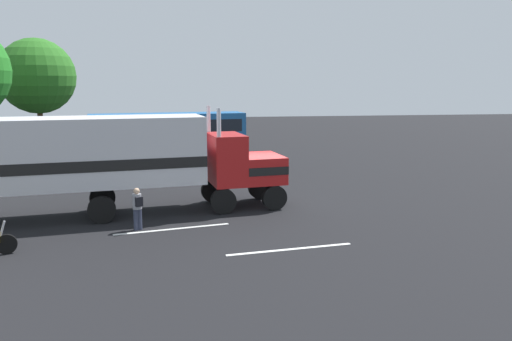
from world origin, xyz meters
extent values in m
plane|color=black|center=(0.00, 0.00, 0.00)|extent=(120.00, 120.00, 0.00)
cube|color=silver|center=(-3.90, -3.50, 0.01)|extent=(4.36, 0.92, 0.01)
cube|color=silver|center=(0.01, -6.46, 0.01)|extent=(4.39, 0.64, 0.01)
cube|color=#B21919|center=(0.07, -0.22, 1.70)|extent=(2.11, 2.71, 1.20)
cube|color=#B21919|center=(-1.51, -0.42, 2.20)|extent=(1.71, 2.66, 2.20)
cube|color=silver|center=(1.00, -0.10, 1.70)|extent=(0.35, 2.09, 1.08)
cube|color=black|center=(0.07, -0.22, 1.76)|extent=(2.11, 2.75, 0.36)
cylinder|color=silver|center=(-2.20, 0.59, 2.80)|extent=(0.18, 0.18, 3.40)
cylinder|color=silver|center=(-1.92, -1.59, 2.80)|extent=(0.18, 0.18, 3.40)
cube|color=silver|center=(-7.81, -1.25, 2.75)|extent=(10.75, 3.94, 2.80)
cube|color=black|center=(-7.81, -1.25, 2.33)|extent=(10.75, 3.98, 0.44)
cylinder|color=silver|center=(-1.27, 0.92, 0.95)|extent=(1.37, 0.80, 0.64)
cylinder|color=black|center=(0.23, 0.91, 0.55)|extent=(1.13, 0.44, 1.10)
cylinder|color=black|center=(0.51, -1.27, 0.55)|extent=(1.13, 0.44, 1.10)
cylinder|color=black|center=(-2.05, 0.61, 0.55)|extent=(1.13, 0.44, 1.10)
cylinder|color=black|center=(-1.77, -1.57, 0.55)|extent=(1.13, 0.44, 1.10)
cylinder|color=black|center=(-6.96, -0.03, 0.55)|extent=(1.13, 0.44, 1.10)
cylinder|color=black|center=(-6.68, -2.21, 0.55)|extent=(1.13, 0.44, 1.10)
cylinder|color=#2D3347|center=(-5.26, -3.38, 0.41)|extent=(0.18, 0.18, 0.82)
cylinder|color=#2D3347|center=(-5.13, -3.32, 0.41)|extent=(0.18, 0.18, 0.82)
cylinder|color=gray|center=(-5.20, -3.35, 1.11)|extent=(0.34, 0.34, 0.58)
sphere|color=tan|center=(-5.20, -3.35, 1.51)|extent=(0.23, 0.23, 0.23)
cube|color=black|center=(-5.11, -3.53, 1.14)|extent=(0.30, 0.26, 0.36)
cube|color=#1E5999|center=(-4.27, 13.90, 1.95)|extent=(11.26, 4.18, 2.90)
cube|color=black|center=(-4.27, 13.90, 2.53)|extent=(10.61, 4.12, 0.90)
cylinder|color=black|center=(-0.39, 15.63, 0.50)|extent=(1.03, 0.43, 1.00)
cylinder|color=black|center=(-0.05, 13.40, 0.50)|extent=(1.03, 0.43, 1.00)
cylinder|color=black|center=(-8.10, 14.45, 0.50)|extent=(1.03, 0.43, 1.00)
cylinder|color=black|center=(-7.76, 12.23, 0.50)|extent=(1.03, 0.43, 1.00)
cylinder|color=black|center=(-9.22, -5.38, 0.33)|extent=(0.66, 0.25, 0.66)
cylinder|color=silver|center=(-9.32, -5.40, 0.78)|extent=(0.29, 0.14, 0.69)
cylinder|color=brown|center=(-15.12, 21.92, 1.97)|extent=(0.44, 0.44, 3.95)
sphere|color=#2A6D1F|center=(-15.12, 21.92, 6.14)|extent=(6.26, 6.26, 6.26)
camera|label=1|loc=(-3.59, -21.48, 5.46)|focal=33.78mm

